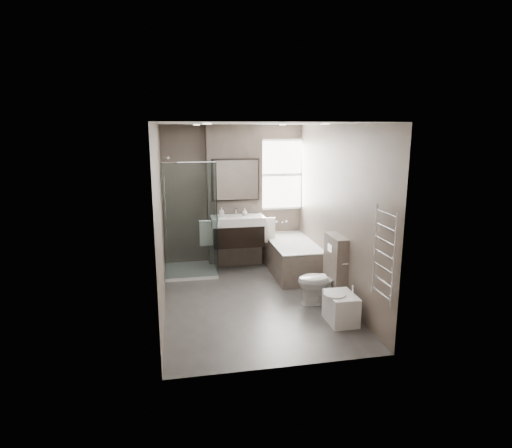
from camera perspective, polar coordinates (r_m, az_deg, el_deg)
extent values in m
cube|color=#45413F|center=(6.58, -0.51, -10.25)|extent=(2.65, 3.85, 0.05)
cube|color=silver|center=(6.06, -0.56, 13.49)|extent=(2.65, 3.85, 0.05)
cube|color=#675A4F|center=(8.06, -3.05, 3.84)|extent=(2.65, 0.05, 2.60)
cube|color=#675A4F|center=(4.36, 4.12, -3.89)|extent=(2.65, 0.05, 2.60)
cube|color=#675A4F|center=(6.09, -12.89, 0.61)|extent=(0.05, 3.85, 2.60)
cube|color=#675A4F|center=(6.55, 10.94, 1.55)|extent=(0.05, 3.85, 2.60)
cube|color=#61564D|center=(7.91, -2.90, 3.67)|extent=(1.00, 0.25, 2.60)
cube|color=black|center=(7.70, -2.47, -1.44)|extent=(0.90, 0.45, 0.38)
cube|color=white|center=(7.64, -2.49, 0.49)|extent=(0.95, 0.47, 0.15)
cylinder|color=silver|center=(7.77, -2.69, 1.72)|extent=(0.03, 0.03, 0.12)
cylinder|color=silver|center=(7.71, -2.62, 2.04)|extent=(0.02, 0.12, 0.02)
cube|color=black|center=(7.71, -2.76, 5.91)|extent=(0.86, 0.06, 0.76)
cube|color=white|center=(7.67, -2.71, 5.88)|extent=(0.80, 0.02, 0.70)
cube|color=silver|center=(7.60, -6.63, -1.23)|extent=(0.24, 0.06, 0.44)
cube|color=silver|center=(7.77, 1.64, -0.85)|extent=(0.24, 0.06, 0.44)
cube|color=white|center=(7.83, -8.65, -6.15)|extent=(0.90, 0.90, 0.06)
cube|color=white|center=(7.13, -8.75, 0.32)|extent=(0.88, 0.01, 1.94)
cube|color=white|center=(7.59, -5.55, 1.17)|extent=(0.01, 0.88, 1.94)
cylinder|color=silver|center=(7.52, -12.01, 2.55)|extent=(0.02, 0.02, 1.00)
cube|color=#61564D|center=(7.69, 4.78, -4.48)|extent=(0.75, 1.60, 0.55)
cube|color=white|center=(7.61, 4.82, -2.47)|extent=(0.75, 1.60, 0.03)
cube|color=white|center=(7.63, 4.81, -2.94)|extent=(0.61, 1.42, 0.12)
cube|color=white|center=(8.14, 3.29, 6.59)|extent=(0.98, 0.04, 1.33)
cube|color=white|center=(8.11, 3.34, 6.57)|extent=(0.90, 0.01, 1.25)
cube|color=white|center=(8.11, 3.35, 6.56)|extent=(0.90, 0.01, 0.05)
imported|color=white|center=(6.40, 8.65, -7.50)|extent=(0.71, 0.43, 0.69)
cube|color=#61564D|center=(6.49, 10.51, -5.85)|extent=(0.18, 0.55, 1.00)
cube|color=silver|center=(6.36, 9.83, -3.19)|extent=(0.01, 0.16, 0.11)
cube|color=white|center=(5.90, 11.25, -10.96)|extent=(0.36, 0.49, 0.39)
cylinder|color=white|center=(5.79, 10.42, -9.32)|extent=(0.30, 0.30, 0.05)
cylinder|color=silver|center=(5.86, 12.83, -8.39)|extent=(0.02, 0.02, 0.10)
cylinder|color=silver|center=(4.96, 17.91, -4.60)|extent=(0.03, 0.03, 1.10)
cylinder|color=silver|center=(5.35, 15.55, -3.20)|extent=(0.03, 0.03, 1.10)
cube|color=silver|center=(5.15, 16.69, -3.87)|extent=(0.02, 0.46, 1.00)
imported|color=white|center=(7.56, -4.63, 1.57)|extent=(0.08, 0.08, 0.17)
imported|color=white|center=(7.68, -1.53, 1.62)|extent=(0.10, 0.10, 0.13)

